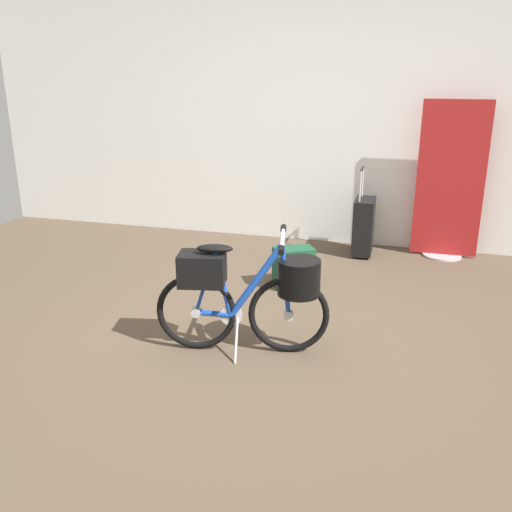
{
  "coord_description": "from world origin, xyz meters",
  "views": [
    {
      "loc": [
        0.91,
        -2.94,
        1.69
      ],
      "look_at": [
        -0.01,
        0.32,
        0.55
      ],
      "focal_mm": 39.04,
      "sensor_mm": 36.0,
      "label": 1
    }
  ],
  "objects_px": {
    "handbag_on_floor": "(293,267)",
    "floor_banner_stand": "(449,190)",
    "rolling_suitcase": "(364,226)",
    "folding_bike_foreground": "(250,290)"
  },
  "relations": [
    {
      "from": "floor_banner_stand",
      "to": "rolling_suitcase",
      "type": "height_order",
      "value": "floor_banner_stand"
    },
    {
      "from": "handbag_on_floor",
      "to": "rolling_suitcase",
      "type": "bearing_deg",
      "value": 64.81
    },
    {
      "from": "floor_banner_stand",
      "to": "rolling_suitcase",
      "type": "xyz_separation_m",
      "value": [
        -0.74,
        -0.15,
        -0.35
      ]
    },
    {
      "from": "floor_banner_stand",
      "to": "folding_bike_foreground",
      "type": "bearing_deg",
      "value": -118.21
    },
    {
      "from": "handbag_on_floor",
      "to": "floor_banner_stand",
      "type": "bearing_deg",
      "value": 43.42
    },
    {
      "from": "folding_bike_foreground",
      "to": "handbag_on_floor",
      "type": "relative_size",
      "value": 2.92
    },
    {
      "from": "floor_banner_stand",
      "to": "rolling_suitcase",
      "type": "relative_size",
      "value": 1.74
    },
    {
      "from": "folding_bike_foreground",
      "to": "rolling_suitcase",
      "type": "relative_size",
      "value": 1.28
    },
    {
      "from": "rolling_suitcase",
      "to": "floor_banner_stand",
      "type": "bearing_deg",
      "value": 11.64
    },
    {
      "from": "floor_banner_stand",
      "to": "rolling_suitcase",
      "type": "distance_m",
      "value": 0.84
    }
  ]
}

